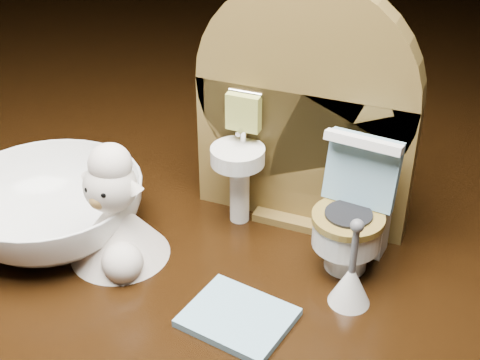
{
  "coord_description": "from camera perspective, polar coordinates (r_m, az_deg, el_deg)",
  "views": [
    {
      "loc": [
        0.1,
        -0.27,
        0.24
      ],
      "look_at": [
        -0.02,
        0.02,
        0.05
      ],
      "focal_mm": 50.0,
      "sensor_mm": 36.0,
      "label": 1
    }
  ],
  "objects": [
    {
      "name": "toilet_brush",
      "position": [
        0.35,
        9.43,
        -8.52
      ],
      "size": [
        0.02,
        0.02,
        0.05
      ],
      "color": "white",
      "rests_on": "ground"
    },
    {
      "name": "ceramic_bowl",
      "position": [
        0.41,
        -15.85,
        -2.4
      ],
      "size": [
        0.13,
        0.13,
        0.03
      ],
      "primitive_type": "imported",
      "rotation": [
        0.0,
        0.0,
        -0.22
      ],
      "color": "white",
      "rests_on": "ground"
    },
    {
      "name": "toy_toilet",
      "position": [
        0.37,
        9.7,
        -3.22
      ],
      "size": [
        0.04,
        0.05,
        0.08
      ],
      "rotation": [
        0.0,
        0.0,
        -0.11
      ],
      "color": "white",
      "rests_on": "ground"
    },
    {
      "name": "backdrop_panel",
      "position": [
        0.39,
        5.35,
        5.0
      ],
      "size": [
        0.13,
        0.05,
        0.15
      ],
      "color": "brown",
      "rests_on": "ground"
    },
    {
      "name": "plush_lamb",
      "position": [
        0.38,
        -10.62,
        -3.34
      ],
      "size": [
        0.06,
        0.06,
        0.07
      ],
      "rotation": [
        0.0,
        0.0,
        -0.09
      ],
      "color": "silver",
      "rests_on": "ground"
    },
    {
      "name": "bath_mat",
      "position": [
        0.35,
        -0.18,
        -11.66
      ],
      "size": [
        0.06,
        0.05,
        0.0
      ],
      "primitive_type": "cube",
      "rotation": [
        0.0,
        0.0,
        -0.17
      ],
      "color": "#7FB2CA",
      "rests_on": "ground"
    }
  ]
}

